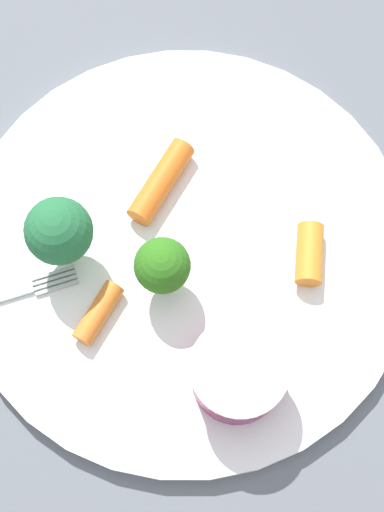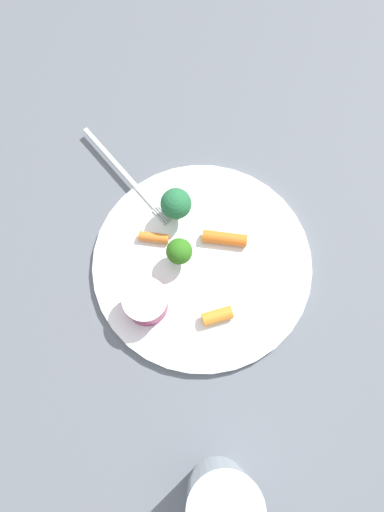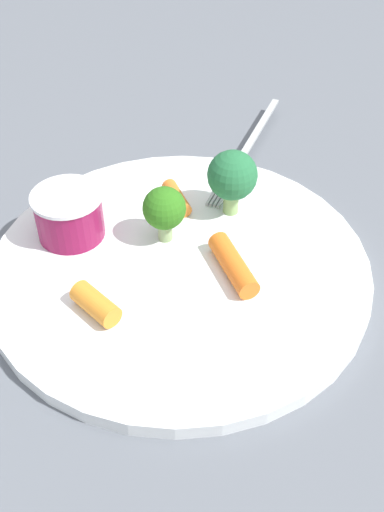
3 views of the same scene
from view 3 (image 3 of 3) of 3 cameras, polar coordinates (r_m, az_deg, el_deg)
ground_plane at (r=0.49m, az=-1.13°, el=-1.54°), size 2.40×2.40×0.00m
plate at (r=0.48m, az=-1.14°, el=-1.03°), size 0.29×0.29×0.01m
sauce_cup at (r=0.50m, az=-11.32°, el=3.78°), size 0.06×0.06×0.04m
broccoli_floret_0 at (r=0.50m, az=3.71°, el=7.38°), size 0.04×0.04×0.06m
broccoli_floret_1 at (r=0.48m, az=-2.58°, el=4.34°), size 0.03×0.03×0.05m
carrot_stick_0 at (r=0.53m, az=-1.44°, el=5.39°), size 0.03×0.04×0.01m
carrot_stick_1 at (r=0.46m, az=3.84°, el=-0.81°), size 0.05×0.06×0.02m
carrot_stick_2 at (r=0.44m, az=-8.92°, el=-4.41°), size 0.02×0.04×0.02m
fork at (r=0.60m, az=5.06°, el=9.82°), size 0.20×0.05×0.00m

